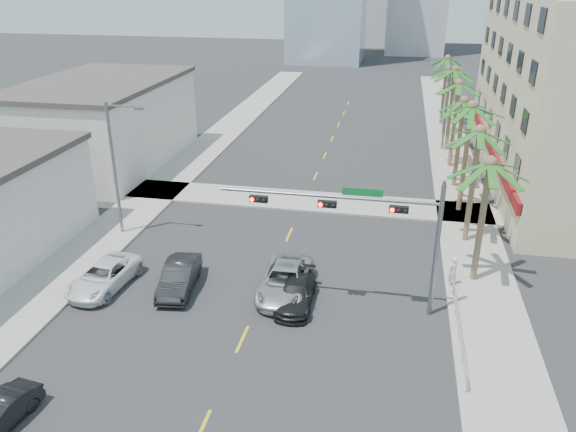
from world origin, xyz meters
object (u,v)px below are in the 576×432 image
(pedestrian, at_px, (453,271))
(car_parked_far, at_px, (104,276))
(car_lane_left, at_px, (179,277))
(traffic_signal_mast, at_px, (373,221))
(car_lane_center, at_px, (285,281))
(car_lane_right, at_px, (296,293))

(pedestrian, bearing_deg, car_parked_far, -26.43)
(car_parked_far, xyz_separation_m, car_lane_left, (4.22, 0.67, 0.06))
(pedestrian, bearing_deg, traffic_signal_mast, -3.28)
(traffic_signal_mast, xyz_separation_m, car_lane_center, (-4.59, 0.65, -4.28))
(car_parked_far, distance_m, car_lane_center, 10.20)
(car_parked_far, relative_size, car_lane_left, 1.09)
(car_lane_center, xyz_separation_m, pedestrian, (9.11, 2.44, 0.24))
(traffic_signal_mast, distance_m, car_parked_far, 15.35)
(traffic_signal_mast, xyz_separation_m, car_parked_far, (-14.70, -0.72, -4.35))
(traffic_signal_mast, bearing_deg, pedestrian, 34.37)
(car_parked_far, height_order, car_lane_left, car_lane_left)
(car_lane_center, height_order, car_lane_right, car_lane_center)
(pedestrian, bearing_deg, car_lane_center, -22.67)
(traffic_signal_mast, relative_size, car_lane_left, 2.36)
(car_lane_left, height_order, pedestrian, pedestrian)
(car_lane_right, bearing_deg, car_lane_center, 128.37)
(car_lane_left, bearing_deg, pedestrian, 4.39)
(car_parked_far, bearing_deg, car_lane_right, 7.84)
(car_parked_far, relative_size, pedestrian, 2.94)
(traffic_signal_mast, distance_m, car_lane_left, 11.32)
(car_parked_far, xyz_separation_m, car_lane_right, (10.92, 0.39, -0.06))
(traffic_signal_mast, relative_size, car_parked_far, 2.17)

